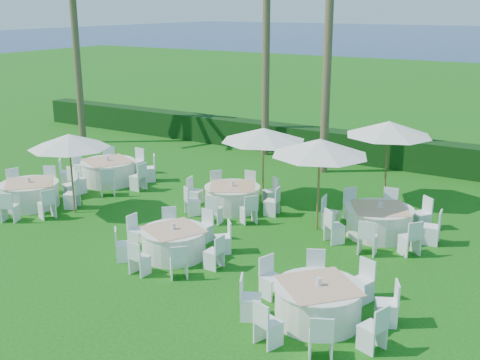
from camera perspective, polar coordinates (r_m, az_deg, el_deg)
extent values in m
plane|color=#15530E|center=(15.94, -6.92, -7.30)|extent=(120.00, 120.00, 0.00)
cube|color=black|center=(25.75, 9.75, 3.22)|extent=(34.00, 1.00, 1.20)
cylinder|color=white|center=(20.70, -19.27, -1.34)|extent=(1.79, 1.79, 0.78)
cylinder|color=white|center=(20.59, -19.37, -0.29)|extent=(1.87, 1.87, 0.03)
cube|color=tan|center=(20.58, -19.38, -0.22)|extent=(2.04, 2.04, 0.01)
cylinder|color=silver|center=(20.56, -19.40, 0.01)|extent=(0.12, 0.12, 0.17)
cube|color=white|center=(20.12, -15.69, -1.30)|extent=(0.58, 0.58, 0.93)
cube|color=white|center=(21.15, -15.74, -0.44)|extent=(0.56, 0.56, 0.93)
cube|color=white|center=(21.89, -17.75, -0.05)|extent=(0.58, 0.58, 0.93)
cube|color=white|center=(21.96, -20.54, -0.27)|extent=(0.56, 0.56, 0.93)
cube|color=white|center=(19.49, -21.02, -2.37)|extent=(0.58, 0.58, 0.93)
cube|color=white|center=(19.42, -17.87, -2.13)|extent=(0.56, 0.56, 0.93)
cylinder|color=white|center=(15.86, -6.28, -5.99)|extent=(1.66, 1.66, 0.72)
cylinder|color=white|center=(15.72, -6.32, -4.75)|extent=(1.72, 1.72, 0.03)
cube|color=tan|center=(15.71, -6.33, -4.66)|extent=(1.78, 1.78, 0.01)
cylinder|color=silver|center=(15.68, -6.34, -4.37)|extent=(0.11, 0.11, 0.15)
cube|color=white|center=(15.97, -1.64, -5.45)|extent=(0.57, 0.57, 0.86)
cube|color=white|center=(16.76, -3.44, -4.39)|extent=(0.42, 0.42, 0.86)
cube|color=white|center=(17.03, -6.67, -4.13)|extent=(0.57, 0.57, 0.86)
cube|color=white|center=(16.64, -9.72, -4.76)|extent=(0.42, 0.42, 0.86)
cube|color=white|center=(15.79, -11.00, -6.02)|extent=(0.57, 0.57, 0.86)
cube|color=white|center=(14.95, -9.50, -7.26)|extent=(0.42, 0.42, 0.86)
cube|color=white|center=(14.64, -5.84, -7.64)|extent=(0.57, 0.57, 0.86)
cube|color=white|center=(15.08, -2.50, -6.82)|extent=(0.42, 0.42, 0.86)
cylinder|color=white|center=(12.83, 7.40, -11.57)|extent=(1.79, 1.79, 0.78)
cylinder|color=white|center=(12.65, 7.47, -9.98)|extent=(1.86, 1.86, 0.03)
cube|color=tan|center=(12.63, 7.47, -9.88)|extent=(2.04, 2.04, 0.01)
cylinder|color=silver|center=(12.60, 7.49, -9.53)|extent=(0.12, 0.12, 0.17)
cube|color=white|center=(12.94, 13.74, -11.29)|extent=(0.58, 0.58, 0.93)
cube|color=white|center=(13.76, 11.43, -9.39)|extent=(0.55, 0.55, 0.93)
cube|color=white|center=(14.04, 7.20, -8.62)|extent=(0.58, 0.58, 0.93)
cube|color=white|center=(13.66, 3.06, -9.25)|extent=(0.55, 0.55, 0.93)
cube|color=white|center=(12.80, 1.03, -11.10)|extent=(0.58, 0.58, 0.93)
cube|color=white|center=(11.91, 2.71, -13.36)|extent=(0.55, 0.55, 0.93)
cube|color=white|center=(11.57, 7.68, -14.48)|extent=(0.58, 0.58, 0.93)
cube|color=white|center=(12.02, 12.45, -13.48)|extent=(0.55, 0.55, 0.93)
cylinder|color=white|center=(22.58, -12.37, 0.71)|extent=(1.89, 1.89, 0.82)
cylinder|color=white|center=(22.47, -12.43, 1.74)|extent=(1.97, 1.97, 0.03)
cube|color=tan|center=(22.47, -12.43, 1.80)|extent=(2.03, 2.03, 0.01)
cylinder|color=silver|center=(22.44, -12.45, 2.01)|extent=(0.13, 0.13, 0.18)
cube|color=white|center=(22.56, -8.63, 1.11)|extent=(0.65, 0.65, 0.99)
cube|color=white|center=(23.56, -9.79, 1.71)|extent=(0.48, 0.48, 0.99)
cube|color=white|center=(23.99, -12.31, 1.84)|extent=(0.65, 0.65, 0.99)
cube|color=white|center=(23.62, -14.86, 1.44)|extent=(0.48, 0.48, 0.99)
cube|color=white|center=(22.66, -16.11, 0.71)|extent=(0.65, 0.65, 0.99)
cube|color=white|center=(21.61, -15.20, 0.03)|extent=(0.48, 0.48, 0.99)
cube|color=white|center=(21.14, -12.45, -0.14)|extent=(0.65, 0.65, 0.99)
cube|color=white|center=(21.54, -9.65, 0.33)|extent=(0.48, 0.48, 0.99)
cylinder|color=white|center=(19.26, -0.73, -1.74)|extent=(1.72, 1.72, 0.75)
cylinder|color=white|center=(19.14, -0.73, -0.65)|extent=(1.79, 1.79, 0.03)
cube|color=tan|center=(19.14, -0.73, -0.58)|extent=(1.90, 1.90, 0.01)
cylinder|color=silver|center=(19.11, -0.73, -0.34)|extent=(0.12, 0.12, 0.16)
cube|color=white|center=(18.76, 3.03, -2.03)|extent=(0.47, 0.47, 0.90)
cube|color=white|center=(19.74, 2.91, -1.08)|extent=(0.58, 0.58, 0.90)
cube|color=white|center=(20.42, 0.79, -0.46)|extent=(0.47, 0.47, 0.90)
cube|color=white|center=(20.44, -2.10, -0.45)|extent=(0.58, 0.58, 0.90)
cube|color=white|center=(19.79, -4.29, -1.06)|extent=(0.47, 0.47, 0.90)
cube|color=white|center=(18.82, -4.55, -2.00)|extent=(0.58, 0.58, 0.90)
cube|color=white|center=(18.08, -2.45, -2.74)|extent=(0.47, 0.47, 0.90)
cube|color=white|center=(18.06, 0.82, -2.75)|extent=(0.58, 0.58, 0.90)
cylinder|color=white|center=(17.56, 13.05, -3.93)|extent=(1.84, 1.84, 0.80)
cylinder|color=white|center=(17.43, 13.14, -2.67)|extent=(1.91, 1.91, 0.03)
cube|color=tan|center=(17.42, 13.15, -2.59)|extent=(2.02, 2.02, 0.01)
cylinder|color=silver|center=(17.39, 13.16, -2.33)|extent=(0.13, 0.13, 0.17)
cube|color=white|center=(17.35, 17.72, -4.28)|extent=(0.50, 0.50, 0.96)
cube|color=white|center=(18.34, 16.82, -3.07)|extent=(0.63, 0.63, 0.96)
cube|color=white|center=(18.87, 13.96, -2.30)|extent=(0.50, 0.50, 0.96)
cube|color=white|center=(18.67, 10.66, -2.29)|extent=(0.63, 0.63, 0.96)
cube|color=white|center=(17.84, 8.56, -3.08)|extent=(0.50, 0.50, 0.96)
cube|color=white|center=(16.82, 8.98, -4.33)|extent=(0.63, 0.63, 0.96)
cube|color=white|center=(16.22, 12.03, -5.29)|extent=(0.50, 0.50, 0.96)
cube|color=white|center=(16.45, 15.82, -5.25)|extent=(0.63, 0.63, 0.96)
cylinder|color=brown|center=(19.45, -15.65, 0.42)|extent=(0.06, 0.06, 2.44)
cone|color=silver|center=(19.19, -15.90, 3.58)|extent=(2.50, 2.50, 0.44)
sphere|color=brown|center=(19.16, -15.94, 4.02)|extent=(0.10, 0.10, 0.10)
cylinder|color=brown|center=(17.41, 7.44, -0.65)|extent=(0.06, 0.06, 2.62)
cone|color=silver|center=(17.11, 7.58, 3.12)|extent=(2.81, 2.81, 0.47)
sphere|color=brown|center=(17.07, 7.60, 3.65)|extent=(0.10, 0.10, 0.10)
cylinder|color=brown|center=(19.94, 2.21, 1.33)|extent=(0.06, 0.06, 2.38)
cone|color=silver|center=(19.69, 2.24, 4.33)|extent=(2.82, 2.82, 0.43)
sphere|color=brown|center=(19.66, 2.24, 4.75)|extent=(0.10, 0.10, 0.10)
cylinder|color=brown|center=(20.28, 13.71, 1.49)|extent=(0.06, 0.06, 2.63)
cone|color=silver|center=(20.02, 13.93, 4.77)|extent=(2.82, 2.82, 0.47)
sphere|color=brown|center=(19.99, 13.97, 5.23)|extent=(0.11, 0.11, 0.11)
cylinder|color=brown|center=(25.77, 2.48, 11.50)|extent=(0.32, 0.32, 8.35)
cylinder|color=brown|center=(23.05, 8.46, 15.48)|extent=(0.32, 0.32, 12.14)
cylinder|color=brown|center=(29.10, -15.20, 11.09)|extent=(0.32, 0.32, 7.91)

